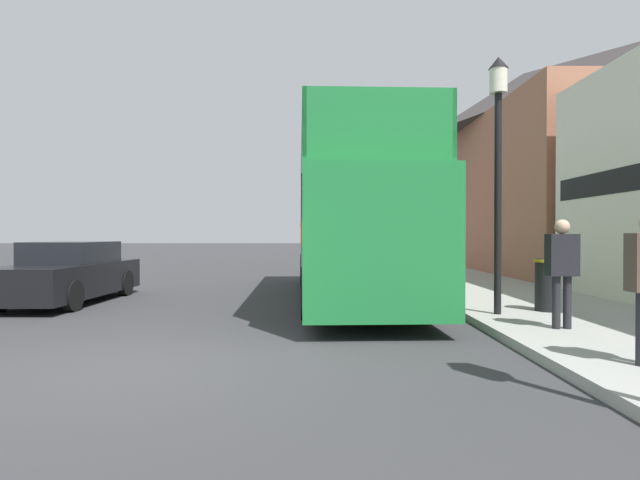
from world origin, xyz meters
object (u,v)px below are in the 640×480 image
(pedestrian_second, at_px, (564,263))
(litter_bin, at_px, (549,283))
(tour_bus, at_px, (351,229))
(lamp_post_nearest, at_px, (500,137))
(parked_car_ahead_of_bus, at_px, (361,259))
(lamp_post_second, at_px, (422,182))
(parked_car_far_side, at_px, (72,274))

(pedestrian_second, height_order, litter_bin, pedestrian_second)
(tour_bus, bearing_deg, lamp_post_nearest, -55.45)
(parked_car_ahead_of_bus, distance_m, pedestrian_second, 12.30)
(parked_car_ahead_of_bus, bearing_deg, lamp_post_second, -59.49)
(tour_bus, height_order, parked_car_far_side, tour_bus)
(tour_bus, distance_m, parked_car_ahead_of_bus, 7.38)
(parked_car_ahead_of_bus, bearing_deg, litter_bin, -71.77)
(parked_car_ahead_of_bus, bearing_deg, lamp_post_nearest, -77.85)
(parked_car_far_side, relative_size, lamp_post_nearest, 0.94)
(parked_car_far_side, bearing_deg, parked_car_ahead_of_bus, -132.59)
(tour_bus, distance_m, lamp_post_nearest, 4.57)
(parked_car_far_side, xyz_separation_m, lamp_post_second, (9.28, 4.67, 2.68))
(lamp_post_nearest, distance_m, lamp_post_second, 7.29)
(pedestrian_second, height_order, lamp_post_nearest, lamp_post_nearest)
(parked_car_ahead_of_bus, height_order, parked_car_far_side, parked_car_far_side)
(tour_bus, bearing_deg, pedestrian_second, -60.25)
(pedestrian_second, distance_m, lamp_post_nearest, 2.71)
(tour_bus, distance_m, parked_car_far_side, 6.81)
(lamp_post_nearest, bearing_deg, lamp_post_second, 89.65)
(pedestrian_second, bearing_deg, lamp_post_second, 92.91)
(parked_car_ahead_of_bus, distance_m, lamp_post_second, 4.67)
(parked_car_ahead_of_bus, xyz_separation_m, lamp_post_nearest, (1.70, -10.65, 2.78))
(parked_car_ahead_of_bus, bearing_deg, parked_car_far_side, -130.12)
(parked_car_far_side, xyz_separation_m, lamp_post_nearest, (9.24, -2.62, 2.73))
(lamp_post_nearest, bearing_deg, pedestrian_second, -71.35)
(tour_bus, bearing_deg, litter_bin, -42.16)
(pedestrian_second, height_order, lamp_post_second, lamp_post_second)
(parked_car_far_side, distance_m, pedestrian_second, 10.55)
(parked_car_ahead_of_bus, bearing_deg, pedestrian_second, -76.67)
(pedestrian_second, relative_size, lamp_post_nearest, 0.36)
(lamp_post_nearest, bearing_deg, litter_bin, 18.91)
(lamp_post_nearest, xyz_separation_m, lamp_post_second, (0.04, 7.29, -0.06))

